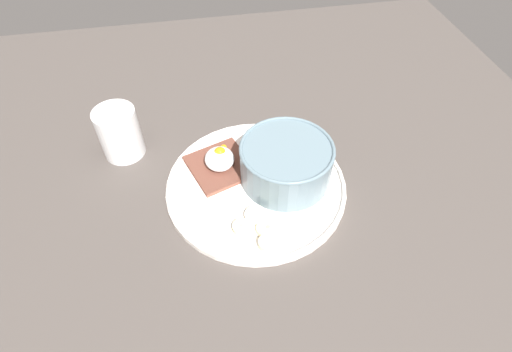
# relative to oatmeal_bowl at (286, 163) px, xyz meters

# --- Properties ---
(ground_plane) EXTENTS (1.20, 1.20, 0.02)m
(ground_plane) POSITION_rel_oatmeal_bowl_xyz_m (-0.01, 0.05, -0.05)
(ground_plane) COLOR #48413D
(ground_plane) RESTS_ON ground
(plate) EXTENTS (0.29, 0.29, 0.02)m
(plate) POSITION_rel_oatmeal_bowl_xyz_m (-0.01, 0.05, -0.04)
(plate) COLOR white
(plate) RESTS_ON ground_plane
(oatmeal_bowl) EXTENTS (0.15, 0.15, 0.07)m
(oatmeal_bowl) POSITION_rel_oatmeal_bowl_xyz_m (0.00, 0.00, 0.00)
(oatmeal_bowl) COLOR slate
(oatmeal_bowl) RESTS_ON plate
(toast_slice) EXTENTS (0.12, 0.12, 0.01)m
(toast_slice) POSITION_rel_oatmeal_bowl_xyz_m (0.04, 0.10, -0.03)
(toast_slice) COLOR brown
(toast_slice) RESTS_ON plate
(poached_egg) EXTENTS (0.07, 0.05, 0.03)m
(poached_egg) POSITION_rel_oatmeal_bowl_xyz_m (0.04, 0.10, -0.01)
(poached_egg) COLOR white
(poached_egg) RESTS_ON toast_slice
(banana_slice_front) EXTENTS (0.05, 0.05, 0.01)m
(banana_slice_front) POSITION_rel_oatmeal_bowl_xyz_m (-0.07, 0.06, -0.03)
(banana_slice_front) COLOR #F0E5BD
(banana_slice_front) RESTS_ON plate
(banana_slice_left) EXTENTS (0.05, 0.05, 0.01)m
(banana_slice_left) POSITION_rel_oatmeal_bowl_xyz_m (-0.10, 0.05, -0.03)
(banana_slice_left) COLOR beige
(banana_slice_left) RESTS_ON plate
(banana_slice_back) EXTENTS (0.04, 0.04, 0.01)m
(banana_slice_back) POSITION_rel_oatmeal_bowl_xyz_m (-0.12, 0.06, -0.03)
(banana_slice_back) COLOR #EDE6BD
(banana_slice_back) RESTS_ON plate
(banana_slice_right) EXTENTS (0.04, 0.04, 0.01)m
(banana_slice_right) POSITION_rel_oatmeal_bowl_xyz_m (-0.09, 0.09, -0.03)
(banana_slice_right) COLOR beige
(banana_slice_right) RESTS_ON plate
(coffee_mug) EXTENTS (0.07, 0.07, 0.09)m
(coffee_mug) POSITION_rel_oatmeal_bowl_xyz_m (0.12, 0.26, 0.00)
(coffee_mug) COLOR silver
(coffee_mug) RESTS_ON ground_plane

